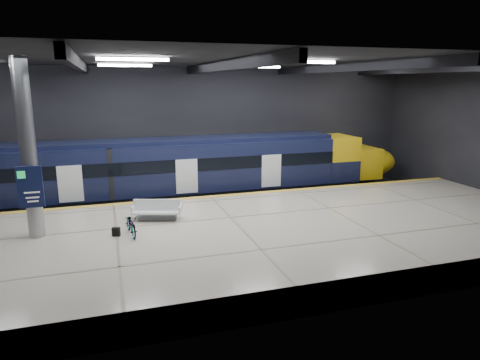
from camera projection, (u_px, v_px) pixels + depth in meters
name	position (u px, v px, depth m)	size (l,w,h in m)	color
ground	(225.00, 233.00, 20.48)	(30.00, 30.00, 0.00)	black
room_shell	(224.00, 113.00, 19.21)	(30.10, 16.10, 8.05)	black
platform	(241.00, 240.00, 18.04)	(30.00, 11.00, 1.10)	#C0B3A3
safety_strip	(211.00, 197.00, 22.79)	(30.00, 0.40, 0.01)	gold
rails	(201.00, 202.00, 25.58)	(30.00, 1.52, 0.16)	gray
train	(161.00, 172.00, 24.48)	(29.40, 2.84, 3.79)	black
bench	(157.00, 213.00, 18.90)	(2.30, 1.47, 0.94)	#595B60
bicycle	(131.00, 224.00, 17.03)	(0.59, 1.69, 0.89)	#99999E
pannier_bag	(116.00, 232.00, 16.92)	(0.30, 0.18, 0.35)	black
info_column	(28.00, 152.00, 16.19)	(0.90, 0.78, 6.90)	#9EA0A5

